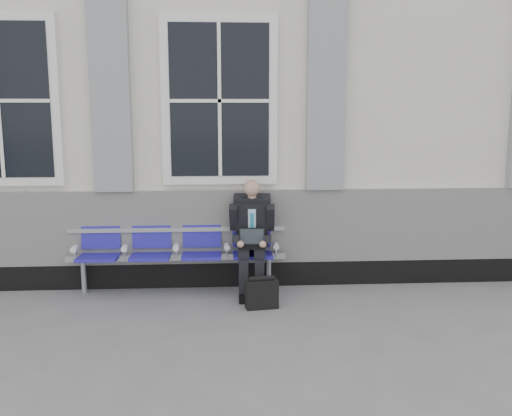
{
  "coord_description": "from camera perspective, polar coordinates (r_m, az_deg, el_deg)",
  "views": [
    {
      "loc": [
        0.36,
        -5.31,
        2.18
      ],
      "look_at": [
        0.74,
        0.9,
        1.07
      ],
      "focal_mm": 40.0,
      "sensor_mm": 36.0,
      "label": 1
    }
  ],
  "objects": [
    {
      "name": "ground",
      "position": [
        5.75,
        -7.0,
        -12.26
      ],
      "size": [
        70.0,
        70.0,
        0.0
      ],
      "primitive_type": "plane",
      "color": "slate",
      "rests_on": "ground"
    },
    {
      "name": "station_building",
      "position": [
        8.79,
        -6.09,
        10.28
      ],
      "size": [
        14.4,
        4.4,
        4.49
      ],
      "color": "silver",
      "rests_on": "ground"
    },
    {
      "name": "bench",
      "position": [
        6.85,
        -7.95,
        -3.77
      ],
      "size": [
        2.6,
        0.47,
        0.91
      ],
      "color": "#9EA0A3",
      "rests_on": "ground"
    },
    {
      "name": "businessman",
      "position": [
        6.68,
        -0.41,
        -2.39
      ],
      "size": [
        0.54,
        0.73,
        1.35
      ],
      "color": "black",
      "rests_on": "ground"
    },
    {
      "name": "briefcase",
      "position": [
        6.31,
        0.58,
        -8.53
      ],
      "size": [
        0.37,
        0.2,
        0.36
      ],
      "color": "black",
      "rests_on": "ground"
    }
  ]
}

